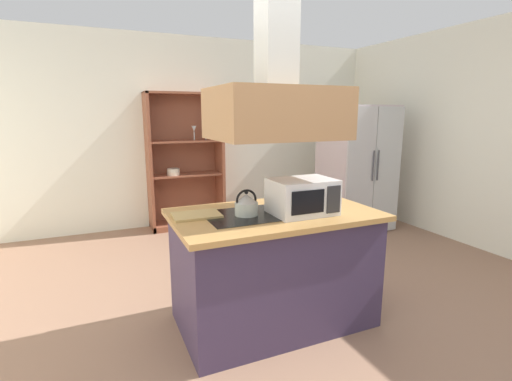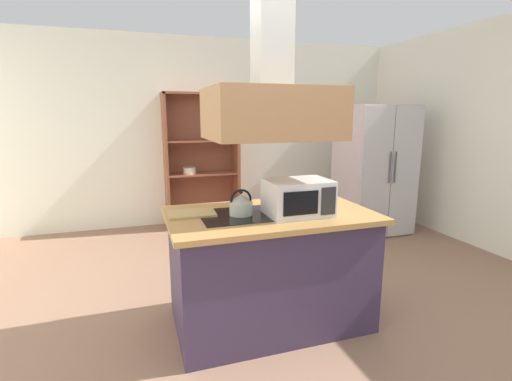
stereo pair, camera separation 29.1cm
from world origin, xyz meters
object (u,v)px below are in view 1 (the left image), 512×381
(refrigerator, at_px, (356,168))
(microwave, at_px, (302,196))
(kettle, at_px, (246,205))
(cutting_board, at_px, (197,215))
(wine_glass_on_counter, at_px, (292,183))
(dish_cabinet, at_px, (185,168))

(refrigerator, relative_size, microwave, 3.78)
(kettle, xyz_separation_m, microwave, (0.40, -0.12, 0.05))
(cutting_board, bearing_deg, wine_glass_on_counter, 11.32)
(wine_glass_on_counter, bearing_deg, refrigerator, 38.43)
(cutting_board, bearing_deg, kettle, -19.43)
(refrigerator, xyz_separation_m, wine_glass_on_counter, (-1.86, -1.48, 0.18))
(dish_cabinet, distance_m, microwave, 2.98)
(microwave, height_order, wine_glass_on_counter, microwave)
(dish_cabinet, distance_m, wine_glass_on_counter, 2.59)
(cutting_board, relative_size, microwave, 0.74)
(microwave, bearing_deg, refrigerator, 43.31)
(refrigerator, height_order, microwave, refrigerator)
(kettle, distance_m, wine_glass_on_counter, 0.63)
(refrigerator, xyz_separation_m, kettle, (-2.41, -1.78, 0.11))
(kettle, bearing_deg, dish_cabinet, 85.79)
(cutting_board, distance_m, wine_glass_on_counter, 0.92)
(kettle, bearing_deg, refrigerator, 36.41)
(dish_cabinet, bearing_deg, cutting_board, -101.41)
(refrigerator, xyz_separation_m, cutting_board, (-2.75, -1.66, 0.04))
(kettle, distance_m, microwave, 0.42)
(refrigerator, height_order, dish_cabinet, dish_cabinet)
(dish_cabinet, bearing_deg, refrigerator, -26.09)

